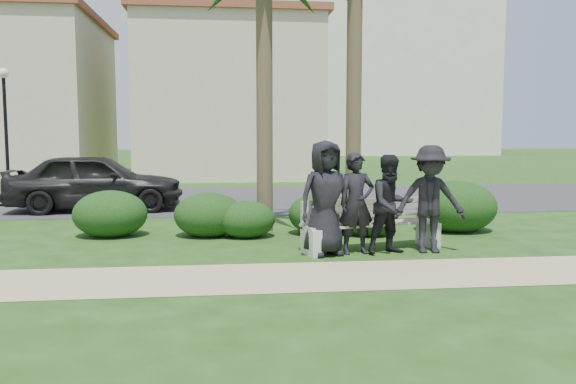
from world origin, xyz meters
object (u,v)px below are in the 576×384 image
(park_bench, at_px, (371,228))
(car_a, at_px, (96,182))
(man_a, at_px, (325,198))
(street_lamp, at_px, (5,107))
(man_d, at_px, (430,199))
(man_b, at_px, (356,204))
(man_c, at_px, (391,204))

(park_bench, bearing_deg, car_a, 121.24)
(park_bench, relative_size, man_a, 1.35)
(street_lamp, bearing_deg, man_d, -48.51)
(man_b, bearing_deg, man_d, -10.23)
(car_a, bearing_deg, man_a, -144.40)
(park_bench, xyz_separation_m, man_c, (0.23, -0.33, 0.42))
(park_bench, bearing_deg, man_c, -68.83)
(man_b, height_order, man_c, man_b)
(car_a, bearing_deg, park_bench, -138.38)
(man_d, bearing_deg, man_a, -173.92)
(man_a, bearing_deg, park_bench, 3.61)
(man_b, xyz_separation_m, man_c, (0.55, -0.07, -0.01))
(park_bench, distance_m, car_a, 8.01)
(man_b, bearing_deg, street_lamp, 120.20)
(street_lamp, xyz_separation_m, car_a, (4.50, -6.48, -2.21))
(park_bench, xyz_separation_m, man_d, (0.87, -0.30, 0.50))
(street_lamp, bearing_deg, park_bench, -50.14)
(park_bench, height_order, car_a, car_a)
(man_d, bearing_deg, man_c, -172.01)
(man_a, xyz_separation_m, man_b, (0.51, 0.05, -0.10))
(street_lamp, relative_size, man_c, 2.71)
(man_a, height_order, man_b, man_a)
(street_lamp, distance_m, man_b, 15.98)
(park_bench, distance_m, man_b, 0.60)
(man_a, distance_m, car_a, 7.68)
(man_b, bearing_deg, man_c, -15.01)
(street_lamp, height_order, man_a, street_lamp)
(street_lamp, relative_size, park_bench, 1.76)
(man_d, xyz_separation_m, car_a, (-6.52, 5.98, -0.13))
(park_bench, height_order, man_c, man_c)
(street_lamp, xyz_separation_m, man_b, (9.83, -12.42, -2.14))
(man_a, xyz_separation_m, man_d, (1.70, 0.00, -0.04))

